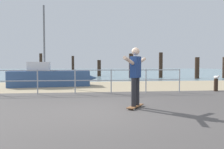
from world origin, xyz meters
name	(u,v)px	position (x,y,z in m)	size (l,w,h in m)	color
ground_plane	(106,122)	(0.00, -1.00, 0.00)	(24.00, 10.00, 0.04)	#514C49
beach_strip	(94,86)	(0.00, 7.00, 0.00)	(24.00, 6.00, 0.04)	tan
sea_surface	(90,71)	(0.00, 35.00, 0.00)	(72.00, 50.00, 0.04)	#75939E
railing_fence	(37,78)	(-2.45, 3.60, 0.70)	(12.37, 0.05, 1.05)	#9EA0A5
sailboat	(53,77)	(-2.36, 7.07, 0.52)	(5.04, 1.89, 4.59)	#335184
skateboard	(135,106)	(0.97, 0.36, 0.07)	(0.63, 0.77, 0.08)	brown
skateboarder	(135,73)	(0.97, 0.36, 1.02)	(0.92, 1.23, 1.65)	#26262B
bollard_short	(216,85)	(5.54, 3.74, 0.30)	(0.18, 0.18, 0.60)	#332319
seagull	(216,77)	(5.54, 3.73, 0.67)	(0.15, 0.49, 0.18)	white
groyne_post_0	(41,66)	(-4.78, 15.46, 1.15)	(0.28, 0.28, 2.31)	#332319
groyne_post_1	(73,66)	(-1.97, 18.22, 1.10)	(0.28, 0.28, 2.19)	#332319
groyne_post_2	(99,68)	(0.84, 17.34, 0.87)	(0.38, 0.38, 1.74)	#332319
groyne_post_3	(131,66)	(3.65, 14.15, 1.14)	(0.40, 0.40, 2.28)	#332319
groyne_post_4	(161,65)	(6.46, 14.01, 1.19)	(0.35, 0.35, 2.39)	#332319
groyne_post_5	(197,68)	(9.27, 12.51, 0.95)	(0.38, 0.38, 1.90)	#332319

